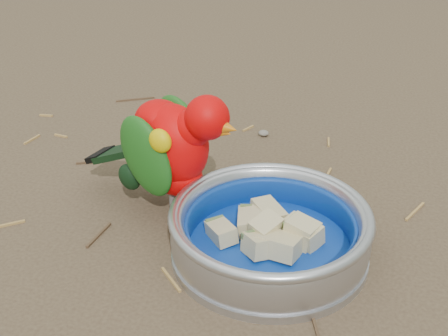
% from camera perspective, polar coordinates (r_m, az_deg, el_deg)
% --- Properties ---
extents(ground, '(60.00, 60.00, 0.00)m').
position_cam_1_polar(ground, '(0.75, -2.49, -7.18)').
color(ground, '#4D3D2B').
extents(food_bowl, '(0.23, 0.23, 0.02)m').
position_cam_1_polar(food_bowl, '(0.73, 4.16, -7.49)').
color(food_bowl, '#B2B2BA').
rests_on(food_bowl, ground).
extents(bowl_wall, '(0.23, 0.23, 0.04)m').
position_cam_1_polar(bowl_wall, '(0.71, 4.25, -5.56)').
color(bowl_wall, '#B2B2BA').
rests_on(bowl_wall, food_bowl).
extents(fruit_wedges, '(0.14, 0.14, 0.03)m').
position_cam_1_polar(fruit_wedges, '(0.72, 4.23, -6.02)').
color(fruit_wedges, tan).
rests_on(fruit_wedges, food_bowl).
extents(lory_parrot, '(0.22, 0.16, 0.17)m').
position_cam_1_polar(lory_parrot, '(0.77, -4.65, 1.18)').
color(lory_parrot, '#D10303').
rests_on(lory_parrot, ground).
extents(ground_debris, '(0.90, 0.80, 0.01)m').
position_cam_1_polar(ground_debris, '(0.82, -1.73, -3.21)').
color(ground_debris, olive).
rests_on(ground_debris, ground).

